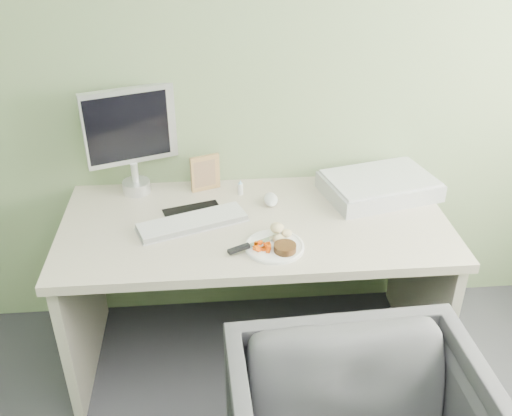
{
  "coord_description": "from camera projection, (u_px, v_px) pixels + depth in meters",
  "views": [
    {
      "loc": [
        -0.17,
        -0.37,
        1.98
      ],
      "look_at": [
        -0.01,
        1.5,
        0.87
      ],
      "focal_mm": 40.0,
      "sensor_mm": 36.0,
      "label": 1
    }
  ],
  "objects": [
    {
      "name": "wall_back",
      "position": [
        247.0,
        47.0,
        2.36
      ],
      "size": [
        3.5,
        0.0,
        3.5
      ],
      "primitive_type": "plane",
      "rotation": [
        1.57,
        0.0,
        0.0
      ],
      "color": "gray",
      "rests_on": "floor"
    },
    {
      "name": "desk",
      "position": [
        255.0,
        257.0,
        2.45
      ],
      "size": [
        1.6,
        0.75,
        0.73
      ],
      "color": "beige",
      "rests_on": "floor"
    },
    {
      "name": "plate",
      "position": [
        275.0,
        247.0,
        2.19
      ],
      "size": [
        0.23,
        0.23,
        0.01
      ],
      "primitive_type": "cylinder",
      "color": "white",
      "rests_on": "desk"
    },
    {
      "name": "steak",
      "position": [
        285.0,
        248.0,
        2.14
      ],
      "size": [
        0.11,
        0.11,
        0.03
      ],
      "primitive_type": "cylinder",
      "rotation": [
        0.0,
        0.0,
        0.42
      ],
      "color": "black",
      "rests_on": "plate"
    },
    {
      "name": "potato_pile",
      "position": [
        279.0,
        231.0,
        2.22
      ],
      "size": [
        0.11,
        0.1,
        0.05
      ],
      "primitive_type": "ellipsoid",
      "rotation": [
        0.0,
        0.0,
        -0.31
      ],
      "color": "tan",
      "rests_on": "plate"
    },
    {
      "name": "carrot_heap",
      "position": [
        262.0,
        246.0,
        2.15
      ],
      "size": [
        0.07,
        0.06,
        0.04
      ],
      "primitive_type": "cube",
      "rotation": [
        0.0,
        0.0,
        -0.33
      ],
      "color": "#E14904",
      "rests_on": "plate"
    },
    {
      "name": "steak_knife",
      "position": [
        247.0,
        246.0,
        2.16
      ],
      "size": [
        0.22,
        0.12,
        0.02
      ],
      "rotation": [
        0.0,
        0.0,
        0.46
      ],
      "color": "silver",
      "rests_on": "plate"
    },
    {
      "name": "mousepad",
      "position": [
        196.0,
        217.0,
        2.38
      ],
      "size": [
        0.29,
        0.27,
        0.0
      ],
      "primitive_type": "cube",
      "rotation": [
        0.0,
        0.0,
        0.28
      ],
      "color": "black",
      "rests_on": "desk"
    },
    {
      "name": "keyboard",
      "position": [
        192.0,
        222.0,
        2.32
      ],
      "size": [
        0.46,
        0.27,
        0.02
      ],
      "primitive_type": "cube",
      "rotation": [
        0.0,
        0.0,
        0.34
      ],
      "color": "white",
      "rests_on": "desk"
    },
    {
      "name": "computer_mouse",
      "position": [
        271.0,
        199.0,
        2.47
      ],
      "size": [
        0.06,
        0.11,
        0.04
      ],
      "primitive_type": "ellipsoid",
      "rotation": [
        0.0,
        0.0,
        -0.02
      ],
      "color": "white",
      "rests_on": "desk"
    },
    {
      "name": "photo_frame",
      "position": [
        205.0,
        173.0,
        2.55
      ],
      "size": [
        0.13,
        0.06,
        0.17
      ],
      "primitive_type": "cube",
      "rotation": [
        0.0,
        0.0,
        0.35
      ],
      "color": "#9C7048",
      "rests_on": "desk"
    },
    {
      "name": "eyedrop_bottle",
      "position": [
        240.0,
        188.0,
        2.54
      ],
      "size": [
        0.02,
        0.02,
        0.07
      ],
      "color": "white",
      "rests_on": "desk"
    },
    {
      "name": "scanner",
      "position": [
        379.0,
        186.0,
        2.54
      ],
      "size": [
        0.54,
        0.42,
        0.07
      ],
      "primitive_type": "cube",
      "rotation": [
        0.0,
        0.0,
        0.24
      ],
      "color": "#AEAFB5",
      "rests_on": "desk"
    },
    {
      "name": "monitor",
      "position": [
        131.0,
        135.0,
        2.45
      ],
      "size": [
        0.39,
        0.17,
        0.48
      ],
      "rotation": [
        0.0,
        0.0,
        0.34
      ],
      "color": "silver",
      "rests_on": "desk"
    }
  ]
}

